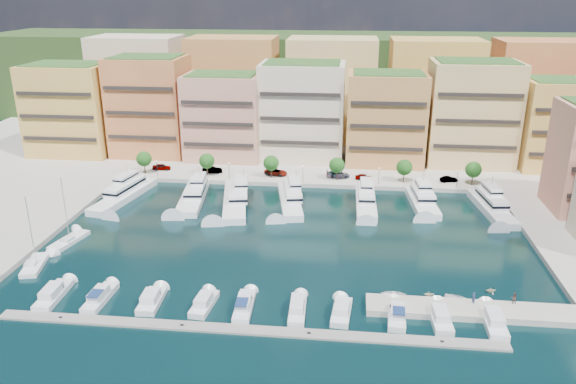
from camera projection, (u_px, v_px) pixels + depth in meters
name	position (u px, v px, depth m)	size (l,w,h in m)	color
ground	(289.00, 241.00, 106.09)	(400.00, 400.00, 0.00)	black
north_quay	(312.00, 151.00, 163.92)	(220.00, 64.00, 2.00)	#9E998E
hillside	(321.00, 115.00, 208.69)	(240.00, 40.00, 58.00)	#1F3314
south_pontoon	(245.00, 331.00, 78.42)	(72.00, 2.20, 0.35)	gray
finger_pier	(475.00, 314.00, 82.52)	(32.00, 5.00, 2.00)	#9E998E
apartment_0	(71.00, 109.00, 154.84)	(22.00, 16.50, 24.80)	#CF904B
apartment_1	(150.00, 106.00, 154.12)	(20.00, 16.50, 26.80)	#D68547
apartment_2	(224.00, 116.00, 150.80)	(20.00, 15.50, 22.80)	tan
apartment_3	(302.00, 111.00, 150.01)	(22.00, 16.50, 25.80)	beige
apartment_4	(386.00, 118.00, 146.25)	(20.00, 15.50, 23.80)	#C67C4A
apartment_5	(471.00, 113.00, 145.35)	(22.00, 16.50, 26.80)	tan
apartment_6	(561.00, 124.00, 141.94)	(20.00, 15.50, 22.80)	#CF904B
backblock_0	(140.00, 86.00, 175.18)	(26.00, 18.00, 30.00)	beige
backblock_1	(234.00, 87.00, 172.12)	(26.00, 18.00, 30.00)	#C67C4A
backblock_2	(332.00, 89.00, 169.07)	(26.00, 18.00, 30.00)	tan
backblock_3	(433.00, 91.00, 166.01)	(26.00, 18.00, 30.00)	#CF904B
backblock_4	(538.00, 93.00, 162.95)	(26.00, 18.00, 30.00)	#D68547
tree_0	(144.00, 159.00, 139.77)	(3.80, 3.80, 5.65)	#473323
tree_1	(207.00, 161.00, 138.14)	(3.80, 3.80, 5.65)	#473323
tree_2	(271.00, 163.00, 136.51)	(3.80, 3.80, 5.65)	#473323
tree_3	(337.00, 165.00, 134.88)	(3.80, 3.80, 5.65)	#473323
tree_4	(404.00, 167.00, 133.25)	(3.80, 3.80, 5.65)	#473323
tree_5	(473.00, 170.00, 131.62)	(3.80, 3.80, 5.65)	#473323
lamppost_0	(157.00, 166.00, 137.54)	(0.30, 0.30, 4.20)	black
lamppost_1	(229.00, 168.00, 135.70)	(0.30, 0.30, 4.20)	black
lamppost_2	(303.00, 171.00, 133.87)	(0.30, 0.30, 4.20)	black
lamppost_3	(379.00, 173.00, 132.04)	(0.30, 0.30, 4.20)	black
lamppost_4	(457.00, 176.00, 130.20)	(0.30, 0.30, 4.20)	black
yacht_0	(125.00, 193.00, 127.14)	(8.44, 22.90, 7.30)	white
yacht_1	(194.00, 195.00, 126.11)	(7.28, 21.51, 7.30)	white
yacht_2	(236.00, 198.00, 124.15)	(8.91, 23.84, 7.30)	white
yacht_3	(290.00, 198.00, 124.10)	(7.83, 21.02, 7.30)	white
yacht_4	(366.00, 200.00, 123.00)	(4.43, 19.26, 7.30)	white
yacht_5	(422.00, 200.00, 122.84)	(6.14, 17.02, 7.30)	white
yacht_6	(491.00, 205.00, 119.94)	(6.85, 20.43, 7.30)	white
cruiser_0	(53.00, 295.00, 86.42)	(3.11, 8.92, 2.55)	silver
cruiser_1	(100.00, 298.00, 85.63)	(2.73, 8.54, 2.66)	silver
cruiser_2	(151.00, 301.00, 84.85)	(3.15, 7.32, 2.55)	silver
cruiser_3	(204.00, 304.00, 84.02)	(3.22, 7.31, 2.55)	silver
cruiser_4	(244.00, 306.00, 83.35)	(2.82, 8.67, 2.66)	silver
cruiser_5	(298.00, 309.00, 82.57)	(2.56, 8.26, 2.55)	silver
cruiser_6	(342.00, 312.00, 81.92)	(3.18, 7.40, 2.55)	silver
cruiser_7	(397.00, 315.00, 81.08)	(3.00, 7.78, 2.66)	silver
cruiser_8	(440.00, 318.00, 80.48)	(3.02, 7.93, 2.55)	silver
cruiser_9	(493.00, 321.00, 79.71)	(2.78, 8.72, 2.55)	silver
sailboat_1	(69.00, 241.00, 105.21)	(4.69, 9.33, 13.20)	white
sailboat_0	(35.00, 266.00, 96.01)	(4.61, 8.68, 13.20)	white
tender_0	(394.00, 295.00, 86.78)	(2.76, 3.87, 0.80)	silver
tender_3	(491.00, 290.00, 88.04)	(1.45, 1.68, 0.89)	beige
tender_2	(458.00, 300.00, 85.36)	(3.10, 4.34, 0.90)	silver
tender_1	(429.00, 294.00, 86.95)	(1.40, 1.62, 0.85)	beige
car_0	(162.00, 167.00, 143.43)	(1.85, 4.59, 1.57)	gray
car_1	(212.00, 170.00, 140.92)	(1.76, 5.03, 1.66)	gray
car_2	(276.00, 172.00, 139.52)	(2.64, 5.74, 1.59)	gray
car_3	(338.00, 174.00, 137.77)	(2.33, 5.74, 1.66)	gray
car_4	(364.00, 177.00, 136.25)	(1.65, 4.09, 1.39)	gray
car_5	(449.00, 179.00, 134.62)	(1.45, 4.16, 1.37)	gray
person_0	(474.00, 298.00, 83.09)	(0.66, 0.43, 1.80)	navy
person_1	(514.00, 298.00, 83.03)	(0.88, 0.69, 1.82)	#4B342D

